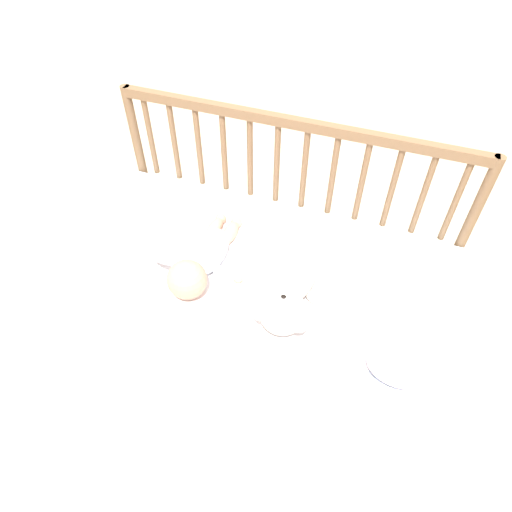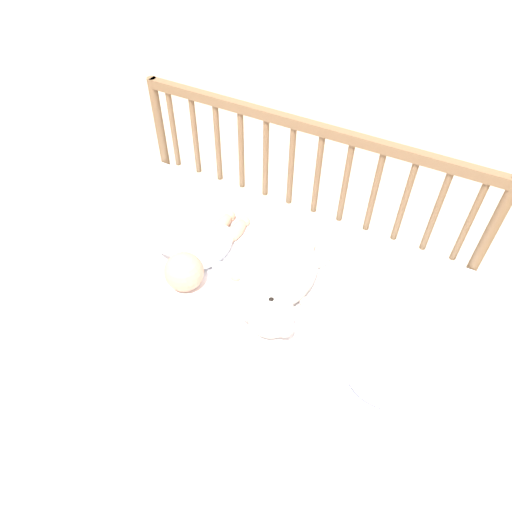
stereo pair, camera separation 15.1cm
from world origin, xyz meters
TOP-DOWN VIEW (x-y plane):
  - ground_plane at (0.00, 0.00)m, footprint 12.00×12.00m
  - crib_mattress at (0.00, 0.00)m, footprint 1.34×0.67m
  - crib_rail at (-0.00, 0.36)m, footprint 1.34×0.04m
  - blanket at (0.00, -0.02)m, footprint 0.87×0.56m
  - teddy_bear at (0.15, -0.09)m, footprint 0.31×0.47m
  - baby at (-0.17, -0.08)m, footprint 0.32×0.43m
  - small_pillow at (0.51, -0.24)m, footprint 0.18×0.13m

SIDE VIEW (x-z plane):
  - ground_plane at x=0.00m, z-range 0.00..0.00m
  - crib_mattress at x=0.00m, z-range 0.00..0.50m
  - blanket at x=0.00m, z-range 0.50..0.50m
  - small_pillow at x=0.51m, z-range 0.50..0.56m
  - baby at x=-0.17m, z-range 0.48..0.61m
  - teddy_bear at x=0.15m, z-range 0.49..0.63m
  - crib_rail at x=0.00m, z-range 0.19..1.05m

